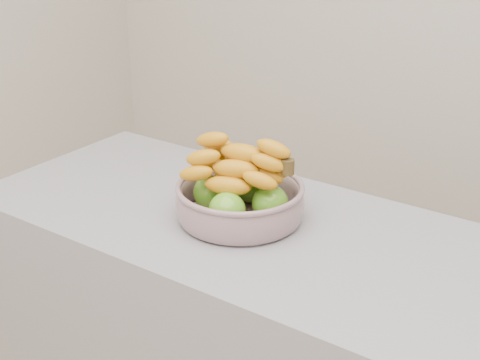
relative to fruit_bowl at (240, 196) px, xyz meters
The scene contains 1 object.
fruit_bowl is the anchor object (origin of this frame).
Camera 1 is at (0.47, -0.53, 1.62)m, focal length 50.00 mm.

